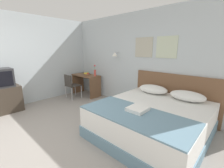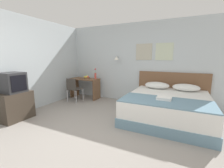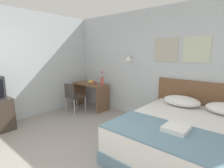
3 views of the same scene
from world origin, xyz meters
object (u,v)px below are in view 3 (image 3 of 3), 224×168
Objects in this scene: desk_chair at (73,95)px; fruit_bowl at (92,82)px; folded_towel_near_foot at (176,128)px; pillow_left at (181,101)px; headboard at (207,109)px; desk at (90,91)px; throw_blanket at (175,136)px; flower_vase at (102,80)px; bed at (188,141)px.

desk_chair is 0.66m from fruit_bowl.
pillow_left is at bearing 106.43° from folded_towel_near_foot.
desk is at bearing -173.37° from headboard.
flower_vase is at bearing 151.84° from throw_blanket.
desk is 0.60m from desk_chair.
desk_chair is at bearing 169.16° from folded_towel_near_foot.
pillow_left reaches higher than bed.
fruit_bowl reaches higher than pillow_left.
throw_blanket is 2.29× the size of desk_chair.
pillow_left is 3.21× the size of fruit_bowl.
headboard is 2.89× the size of pillow_left.
fruit_bowl is (0.19, 0.56, 0.30)m from desk_chair.
desk_chair is at bearing -166.77° from pillow_left.
bed is 0.94m from pillow_left.
folded_towel_near_foot is 0.41× the size of desk_chair.
desk is at bearing 156.30° from throw_blanket.
throw_blanket is 3.30m from desk.
pillow_left is 1.42m from throw_blanket.
headboard reaches higher than desk_chair.
headboard is 1.68m from throw_blanket.
folded_towel_near_foot is 3.08m from fruit_bowl.
fruit_bowl reaches higher than desk_chair.
pillow_left is 0.38× the size of throw_blanket.
throw_blanket is 3.17m from fruit_bowl.
flower_vase reaches higher than folded_towel_near_foot.
desk_chair is at bearing -162.91° from headboard.
throw_blanket is (0.40, -1.36, -0.09)m from pillow_left.
desk is (-3.02, 0.72, 0.21)m from bed.
pillow_left is 2.50m from fruit_bowl.
headboard is at bearing 88.61° from folded_towel_near_foot.
flower_vase is (0.30, 0.10, 0.10)m from fruit_bowl.
desk is (-3.02, -0.35, -0.03)m from headboard.
desk_chair reaches higher than bed.
desk is (-3.02, 1.32, -0.10)m from throw_blanket.
flower_vase reaches higher than throw_blanket.
pillow_left is (-0.40, -0.32, 0.16)m from headboard.
pillow_left is 1.27m from folded_towel_near_foot.
pillow_left is at bearing -0.69° from flower_vase.
fruit_bowl is (-2.89, 1.29, 0.18)m from throw_blanket.
desk reaches higher than bed.
desk is at bearing 163.04° from fruit_bowl.
pillow_left reaches higher than throw_blanket.
bed is 3.11m from desk.
desk is at bearing 166.58° from bed.
throw_blanket is at bearing -75.70° from folded_towel_near_foot.
fruit_bowl is at bearing -16.96° from desk.
flower_vase is (0.49, 0.66, 0.40)m from desk_chair.
pillow_left is 2.20m from flower_vase.
desk_chair is (-3.08, 0.73, -0.12)m from throw_blanket.
headboard is 2.63m from flower_vase.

